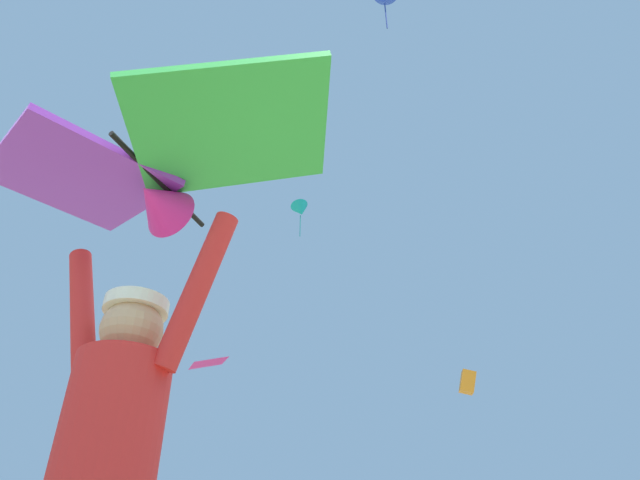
{
  "coord_description": "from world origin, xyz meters",
  "views": [
    {
      "loc": [
        1.17,
        -1.44,
        0.57
      ],
      "look_at": [
        -0.27,
        1.75,
        2.95
      ],
      "focal_mm": 32.37,
      "sensor_mm": 36.0,
      "label": 1
    }
  ],
  "objects_px": {
    "distant_kite_orange_mid_left": "(468,382)",
    "held_stunt_kite": "(152,167)",
    "distant_kite_magenta_far_center": "(208,361)",
    "distant_kite_teal_high_left": "(301,210)"
  },
  "relations": [
    {
      "from": "distant_kite_orange_mid_left",
      "to": "held_stunt_kite",
      "type": "bearing_deg",
      "value": -83.76
    },
    {
      "from": "distant_kite_orange_mid_left",
      "to": "distant_kite_teal_high_left",
      "type": "bearing_deg",
      "value": 165.24
    },
    {
      "from": "distant_kite_teal_high_left",
      "to": "distant_kite_magenta_far_center",
      "type": "bearing_deg",
      "value": -72.73
    },
    {
      "from": "held_stunt_kite",
      "to": "distant_kite_magenta_far_center",
      "type": "bearing_deg",
      "value": 124.41
    },
    {
      "from": "held_stunt_kite",
      "to": "distant_kite_teal_high_left",
      "type": "bearing_deg",
      "value": 115.3
    },
    {
      "from": "distant_kite_magenta_far_center",
      "to": "held_stunt_kite",
      "type": "bearing_deg",
      "value": -55.59
    },
    {
      "from": "distant_kite_orange_mid_left",
      "to": "distant_kite_magenta_far_center",
      "type": "relative_size",
      "value": 1.11
    },
    {
      "from": "distant_kite_teal_high_left",
      "to": "distant_kite_magenta_far_center",
      "type": "height_order",
      "value": "distant_kite_teal_high_left"
    },
    {
      "from": "distant_kite_orange_mid_left",
      "to": "distant_kite_magenta_far_center",
      "type": "bearing_deg",
      "value": -112.88
    },
    {
      "from": "held_stunt_kite",
      "to": "distant_kite_magenta_far_center",
      "type": "distance_m",
      "value": 12.91
    }
  ]
}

